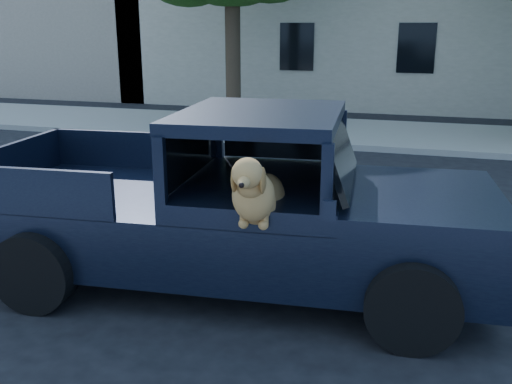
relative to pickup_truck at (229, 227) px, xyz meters
The scene contains 5 objects.
ground 1.06m from the pickup_truck, 45.65° to the left, with size 120.00×120.00×0.00m, color black.
far_sidewalk 9.81m from the pickup_truck, 86.71° to the left, with size 60.00×4.00×0.15m, color gray.
lane_stripes 4.78m from the pickup_truck, 57.20° to the left, with size 21.60×0.14×0.01m, color silver, non-canonical shape.
building_left 22.60m from the pickup_truck, 130.22° to the left, with size 12.00×6.00×8.00m, color tan.
pickup_truck is the anchor object (origin of this frame).
Camera 1 is at (1.52, -6.39, 2.91)m, focal length 40.00 mm.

